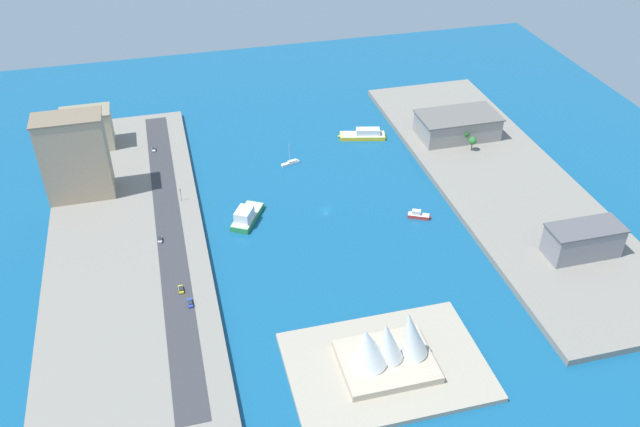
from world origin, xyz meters
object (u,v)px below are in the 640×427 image
(tugboat_red, at_px, (419,215))
(apartment_midrise_tan, at_px, (75,157))
(van_white, at_px, (154,149))
(carpark_squat_concrete, at_px, (457,125))
(taxi_yellow_cab, at_px, (181,289))
(ferry_yellow_fast, at_px, (364,134))
(sailboat_small_white, at_px, (291,163))
(traffic_light_waterfront, at_px, (181,193))
(opera_landmark, at_px, (386,347))
(warehouse_low_gray, at_px, (583,240))
(sedan_silver, at_px, (160,240))
(hatchback_blue, at_px, (190,303))
(office_block_beige, at_px, (88,129))
(ferry_green_doubledeck, at_px, (246,216))

(tugboat_red, bearing_deg, apartment_midrise_tan, -19.75)
(tugboat_red, relative_size, van_white, 2.68)
(carpark_squat_concrete, relative_size, taxi_yellow_cab, 9.32)
(van_white, bearing_deg, ferry_yellow_fast, 175.43)
(sailboat_small_white, bearing_deg, traffic_light_waterfront, 22.72)
(tugboat_red, distance_m, apartment_midrise_tan, 168.17)
(apartment_midrise_tan, bearing_deg, opera_landmark, 127.53)
(warehouse_low_gray, height_order, taxi_yellow_cab, warehouse_low_gray)
(tugboat_red, bearing_deg, sedan_silver, -3.66)
(hatchback_blue, relative_size, sedan_silver, 1.15)
(office_block_beige, xyz_separation_m, hatchback_blue, (-41.09, 143.77, -10.05))
(traffic_light_waterfront, xyz_separation_m, opera_landmark, (-62.83, 125.29, 3.57))
(warehouse_low_gray, height_order, traffic_light_waterfront, warehouse_low_gray)
(ferry_green_doubledeck, bearing_deg, carpark_squat_concrete, -159.47)
(ferry_yellow_fast, bearing_deg, sedan_silver, 31.88)
(apartment_midrise_tan, height_order, carpark_squat_concrete, apartment_midrise_tan)
(tugboat_red, xyz_separation_m, traffic_light_waterfront, (109.88, -38.75, 6.09))
(ferry_yellow_fast, xyz_separation_m, office_block_beige, (152.40, -23.21, 11.97))
(tugboat_red, height_order, apartment_midrise_tan, apartment_midrise_tan)
(sedan_silver, bearing_deg, van_white, -91.06)
(apartment_midrise_tan, bearing_deg, warehouse_low_gray, 154.14)
(taxi_yellow_cab, bearing_deg, apartment_midrise_tan, -64.26)
(hatchback_blue, distance_m, traffic_light_waterfront, 76.66)
(sailboat_small_white, xyz_separation_m, warehouse_low_gray, (-106.56, 111.61, 9.37))
(opera_landmark, bearing_deg, office_block_beige, -60.95)
(apartment_midrise_tan, distance_m, taxi_yellow_cab, 96.49)
(hatchback_blue, bearing_deg, taxi_yellow_cab, -72.46)
(carpark_squat_concrete, height_order, traffic_light_waterfront, carpark_squat_concrete)
(sailboat_small_white, height_order, office_block_beige, office_block_beige)
(carpark_squat_concrete, distance_m, sedan_silver, 180.82)
(office_block_beige, xyz_separation_m, taxi_yellow_cab, (-38.19, 134.61, -10.03))
(warehouse_low_gray, bearing_deg, apartment_midrise_tan, -25.86)
(tugboat_red, bearing_deg, office_block_beige, -34.54)
(office_block_beige, relative_size, taxi_yellow_cab, 5.53)
(warehouse_low_gray, bearing_deg, office_block_beige, -35.99)
(office_block_beige, bearing_deg, sailboat_small_white, 158.23)
(ferry_yellow_fast, distance_m, office_block_beige, 154.62)
(sailboat_small_white, xyz_separation_m, office_block_beige, (104.77, -41.85, 13.10))
(sailboat_small_white, xyz_separation_m, traffic_light_waterfront, (60.64, 25.39, 6.49))
(sedan_silver, distance_m, van_white, 84.51)
(apartment_midrise_tan, height_order, hatchback_blue, apartment_midrise_tan)
(ferry_yellow_fast, xyz_separation_m, warehouse_low_gray, (-58.93, 130.26, 8.24))
(taxi_yellow_cab, distance_m, traffic_light_waterfront, 67.72)
(van_white, bearing_deg, sedan_silver, 88.94)
(carpark_squat_concrete, bearing_deg, van_white, -8.63)
(apartment_midrise_tan, distance_m, van_white, 55.10)
(warehouse_low_gray, height_order, carpark_squat_concrete, warehouse_low_gray)
(opera_landmark, bearing_deg, apartment_midrise_tan, -52.47)
(apartment_midrise_tan, bearing_deg, hatchback_blue, 114.98)
(ferry_green_doubledeck, bearing_deg, warehouse_low_gray, 154.66)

